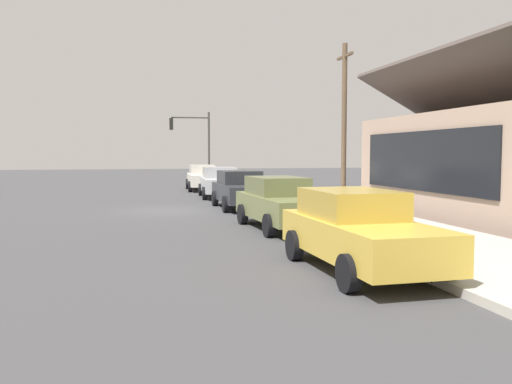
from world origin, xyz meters
TOP-DOWN VIEW (x-y plane):
  - ground_plane at (0.00, 0.00)m, footprint 120.00×120.00m
  - sidewalk_curb at (0.00, 5.60)m, footprint 60.00×4.20m
  - car_ivory at (-12.03, 2.66)m, footprint 4.87×2.12m
  - car_silver at (-6.29, 2.88)m, footprint 4.64×2.28m
  - car_charcoal at (-0.34, 2.82)m, footprint 4.52×2.07m
  - car_olive at (6.05, 2.80)m, footprint 4.80×2.14m
  - car_mustard at (12.24, 2.69)m, footprint 4.66×2.08m
  - traffic_light_main at (-15.78, 2.54)m, footprint 0.37×2.79m
  - utility_pole_wooden at (-2.21, 8.20)m, footprint 1.80×0.24m
  - fire_hydrant_red at (7.51, 4.20)m, footprint 0.22×0.22m

SIDE VIEW (x-z plane):
  - ground_plane at x=0.00m, z-range 0.00..0.00m
  - sidewalk_curb at x=0.00m, z-range 0.00..0.16m
  - fire_hydrant_red at x=7.51m, z-range 0.14..0.85m
  - car_olive at x=6.05m, z-range 0.02..1.61m
  - car_mustard at x=12.24m, z-range 0.02..1.61m
  - car_charcoal at x=-0.34m, z-range 0.02..1.61m
  - car_ivory at x=-12.03m, z-range 0.02..1.61m
  - car_silver at x=-6.29m, z-range 0.02..1.61m
  - traffic_light_main at x=-15.78m, z-range 0.89..6.09m
  - utility_pole_wooden at x=-2.21m, z-range 0.18..7.68m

